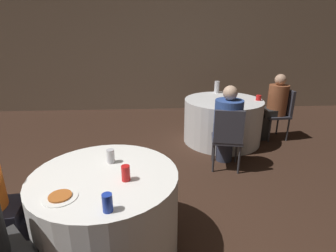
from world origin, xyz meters
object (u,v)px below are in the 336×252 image
at_px(table_far, 222,121).
at_px(soda_can_silver, 111,156).
at_px(bottle_far, 217,87).
at_px(pizza_plate_near, 60,197).
at_px(person_blue_shirt, 227,125).
at_px(soda_can_blue, 107,203).
at_px(chair_far_east, 281,110).
at_px(person_floral_shirt, 273,107).
at_px(table_near, 108,213).
at_px(chair_far_south, 228,134).
at_px(soda_can_red, 126,173).

relative_size(table_far, soda_can_silver, 10.82).
bearing_deg(bottle_far, pizza_plate_near, -119.96).
height_order(person_blue_shirt, soda_can_silver, person_blue_shirt).
bearing_deg(pizza_plate_near, soda_can_blue, -25.48).
distance_m(chair_far_east, soda_can_silver, 3.50).
bearing_deg(person_floral_shirt, table_near, 129.95).
relative_size(chair_far_south, person_blue_shirt, 0.76).
distance_m(person_blue_shirt, bottle_far, 1.49).
xyz_separation_m(table_near, chair_far_east, (2.68, 2.47, 0.16)).
bearing_deg(table_near, table_far, 56.01).
bearing_deg(soda_can_red, pizza_plate_near, -155.62).
bearing_deg(person_blue_shirt, person_floral_shirt, 53.13).
distance_m(table_far, bottle_far, 0.73).
height_order(table_near, chair_far_east, chair_far_east).
relative_size(person_floral_shirt, soda_can_red, 9.48).
relative_size(table_near, soda_can_red, 9.70).
height_order(person_floral_shirt, person_blue_shirt, person_blue_shirt).
xyz_separation_m(chair_far_east, pizza_plate_near, (-2.93, -2.76, 0.22)).
bearing_deg(table_near, soda_can_red, -29.08).
bearing_deg(person_blue_shirt, table_far, 90.00).
bearing_deg(pizza_plate_near, person_blue_shirt, 46.76).
bearing_deg(chair_far_south, soda_can_blue, -114.25).
relative_size(person_floral_shirt, bottle_far, 5.28).
distance_m(table_far, soda_can_silver, 2.73).
distance_m(chair_far_south, soda_can_blue, 2.23).
relative_size(table_near, chair_far_south, 1.33).
bearing_deg(soda_can_red, chair_far_east, 45.81).
bearing_deg(soda_can_blue, chair_far_east, 48.66).
xyz_separation_m(person_blue_shirt, soda_can_silver, (-1.40, -1.28, 0.20)).
height_order(table_far, pizza_plate_near, pizza_plate_near).
height_order(table_far, soda_can_red, soda_can_red).
relative_size(chair_far_east, pizza_plate_near, 3.73).
distance_m(soda_can_silver, soda_can_blue, 0.67).
bearing_deg(soda_can_blue, person_floral_shirt, 50.36).
bearing_deg(chair_far_east, soda_can_silver, 126.21).
bearing_deg(soda_can_silver, table_far, 54.12).
xyz_separation_m(soda_can_silver, soda_can_blue, (0.07, -0.66, 0.00)).
distance_m(person_floral_shirt, soda_can_blue, 3.79).
xyz_separation_m(table_far, soda_can_silver, (-1.58, -2.19, 0.43)).
bearing_deg(chair_far_south, table_near, -124.77).
bearing_deg(person_blue_shirt, chair_far_south, -90.00).
height_order(table_near, person_floral_shirt, person_floral_shirt).
distance_m(chair_far_south, soda_can_red, 1.90).
distance_m(pizza_plate_near, soda_can_blue, 0.39).
relative_size(table_near, chair_far_east, 1.33).
height_order(chair_far_south, person_blue_shirt, person_blue_shirt).
relative_size(table_near, person_floral_shirt, 1.02).
distance_m(soda_can_silver, bottle_far, 3.16).
bearing_deg(person_blue_shirt, soda_can_silver, -125.95).
xyz_separation_m(chair_far_south, soda_can_silver, (-1.37, -1.13, 0.28)).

